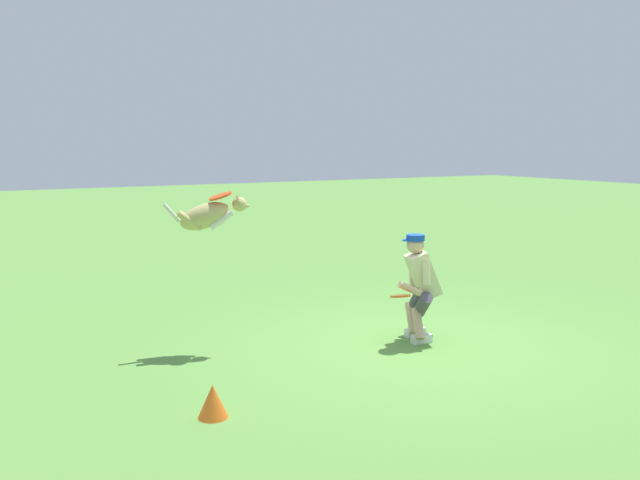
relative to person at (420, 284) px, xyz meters
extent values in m
plane|color=#5B933F|center=(0.11, 0.22, -0.70)|extent=(60.00, 60.00, 0.00)
cube|color=silver|center=(-0.05, -0.13, -0.65)|extent=(0.26, 0.10, 0.10)
cylinder|color=tan|center=(0.00, -0.15, -0.46)|extent=(0.21, 0.33, 0.37)
cylinder|color=#474253|center=(-0.05, -0.11, -0.23)|extent=(0.29, 0.43, 0.37)
cube|color=silver|center=(0.05, 0.13, -0.65)|extent=(0.26, 0.10, 0.10)
cylinder|color=tan|center=(0.10, 0.11, -0.46)|extent=(0.21, 0.33, 0.37)
cylinder|color=#474253|center=(0.04, 0.11, -0.23)|extent=(0.29, 0.43, 0.37)
cube|color=beige|center=(-0.03, 0.01, 0.11)|extent=(0.50, 0.46, 0.58)
cylinder|color=beige|center=(-0.09, -0.18, 0.17)|extent=(0.13, 0.16, 0.29)
cylinder|color=beige|center=(0.06, 0.19, 0.17)|extent=(0.13, 0.16, 0.29)
cylinder|color=tan|center=(0.25, 0.14, -0.01)|extent=(0.30, 0.18, 0.19)
cylinder|color=tan|center=(-0.06, -0.21, 0.01)|extent=(0.13, 0.16, 0.27)
sphere|color=tan|center=(0.06, -0.02, 0.47)|extent=(0.21, 0.21, 0.21)
cylinder|color=#1441B4|center=(0.06, -0.02, 0.56)|extent=(0.22, 0.22, 0.07)
cylinder|color=#1441B4|center=(0.15, -0.06, 0.53)|extent=(0.12, 0.12, 0.02)
ellipsoid|color=tan|center=(2.33, -1.00, 0.85)|extent=(0.70, 0.45, 0.44)
ellipsoid|color=silver|center=(2.17, -0.95, 0.82)|extent=(0.14, 0.20, 0.17)
sphere|color=tan|center=(1.95, -0.89, 0.98)|extent=(0.17, 0.17, 0.17)
cone|color=tan|center=(1.86, -0.86, 0.96)|extent=(0.11, 0.11, 0.09)
cone|color=tan|center=(1.98, -0.84, 1.05)|extent=(0.06, 0.06, 0.07)
cone|color=tan|center=(1.95, -0.94, 1.05)|extent=(0.06, 0.06, 0.07)
cylinder|color=silver|center=(2.18, -0.87, 0.81)|extent=(0.30, 0.15, 0.23)
cylinder|color=silver|center=(2.13, -1.03, 0.81)|extent=(0.30, 0.15, 0.23)
cylinder|color=tan|center=(2.52, -0.97, 0.81)|extent=(0.30, 0.15, 0.23)
cylinder|color=tan|center=(2.47, -1.13, 0.81)|extent=(0.30, 0.15, 0.23)
cylinder|color=silver|center=(2.69, -1.10, 0.90)|extent=(0.21, 0.10, 0.23)
cylinder|color=#F5450F|center=(2.16, -0.94, 1.07)|extent=(0.36, 0.37, 0.14)
cylinder|color=#E3561A|center=(0.37, 0.11, -0.09)|extent=(0.33, 0.33, 0.09)
cone|color=orange|center=(2.99, 0.95, -0.55)|extent=(0.27, 0.27, 0.30)
camera|label=1|loc=(4.85, 6.19, 1.69)|focal=37.05mm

